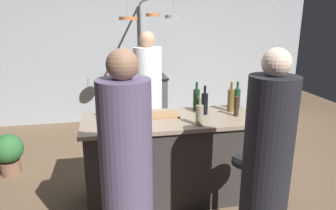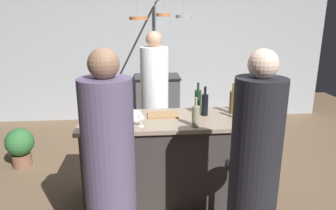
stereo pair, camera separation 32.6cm
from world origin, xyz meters
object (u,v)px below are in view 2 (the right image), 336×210
Objects in this scene: mixing_bowl_ceramic at (133,115)px; wine_bottle_dark at (205,104)px; cutting_board at (163,115)px; pepper_mill at (237,108)px; wine_bottle_white at (196,116)px; wine_bottle_red at (198,100)px; guest_left at (110,178)px; stove_range at (157,100)px; guest_right at (254,174)px; bar_stool_right at (238,194)px; bar_stool_left at (117,200)px; wine_glass_near_left_guest at (118,109)px; wine_bottle_amber at (233,102)px; wine_glass_by_chef at (102,105)px; wine_bottle_green at (240,100)px; mixing_bowl_blue at (109,124)px; potted_plant at (20,145)px; chef at (155,102)px; wine_glass_near_right_guest at (141,116)px.

wine_bottle_dark is at bearing 4.32° from mixing_bowl_ceramic.
pepper_mill reaches higher than cutting_board.
wine_bottle_red reaches higher than wine_bottle_white.
stove_range is at bearing 81.54° from guest_left.
guest_right reaches higher than stove_range.
bar_stool_left is (-1.07, 0.00, 0.00)m from bar_stool_right.
wine_bottle_white is at bearing -20.83° from wine_glass_near_left_guest.
wine_bottle_amber reaches higher than cutting_board.
wine_bottle_dark is at bearing -2.82° from cutting_board.
guest_right reaches higher than wine_bottle_amber.
bar_stool_left is (-0.51, -3.07, -0.07)m from stove_range.
wine_bottle_amber is (0.31, 0.04, 0.01)m from wine_bottle_dark.
guest_right is 11.66× the size of wine_glass_by_chef.
wine_bottle_dark is (-0.31, 0.13, 0.01)m from pepper_mill.
guest_right is 10.58× the size of mixing_bowl_ceramic.
cutting_board is at bearing -173.93° from wine_bottle_green.
wine_bottle_dark is at bearing 65.52° from wine_bottle_white.
mixing_bowl_blue is (-1.28, -0.15, -0.08)m from pepper_mill.
stove_range reaches higher than potted_plant.
wine_bottle_white is 0.87× the size of wine_bottle_amber.
cutting_board reaches higher than potted_plant.
mixing_bowl_blue is at bearing -149.98° from cutting_board.
wine_bottle_green is (2.66, -0.68, 0.72)m from potted_plant.
bar_stool_right is at bearing 19.15° from guest_left.
wine_glass_near_left_guest is at bearing 71.60° from mixing_bowl_blue.
chef is at bearing 3.78° from potted_plant.
pepper_mill reaches higher than wine_glass_by_chef.
wine_bottle_white reaches higher than wine_glass_by_chef.
cutting_board is at bearing 130.82° from bar_stool_right.
mixing_bowl_blue is (-1.38, -0.40, -0.09)m from wine_bottle_green.
cutting_board is at bearing -23.13° from potted_plant.
wine_bottle_green is at bearing 16.03° from mixing_bowl_blue.
cutting_board is 1.00× the size of wine_bottle_red.
wine_glass_near_left_guest is at bearing 159.17° from wine_bottle_white.
chef reaches higher than wine_bottle_dark.
guest_right is (0.53, -3.46, 0.34)m from stove_range.
chef reaches higher than wine_bottle_red.
guest_right reaches higher than wine_bottle_green.
mixing_bowl_blue is at bearing 178.54° from wine_glass_near_right_guest.
chef is 1.24m from wine_glass_near_right_guest.
bar_stool_left is 1.31× the size of potted_plant.
stove_range is 2.83× the size of wine_bottle_green.
bar_stool_left is 1.56m from wine_bottle_amber.
pepper_mill is at bearing 6.90° from mixing_bowl_blue.
bar_stool_right is 2.39× the size of wine_bottle_white.
stove_range is 4.24× the size of pepper_mill.
guest_left is 1.03m from mixing_bowl_ceramic.
wine_bottle_red is at bearing 106.17° from wine_bottle_dark.
bar_stool_left is at bearing -76.89° from wine_glass_by_chef.
guest_left is at bearing -89.98° from bar_stool_left.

